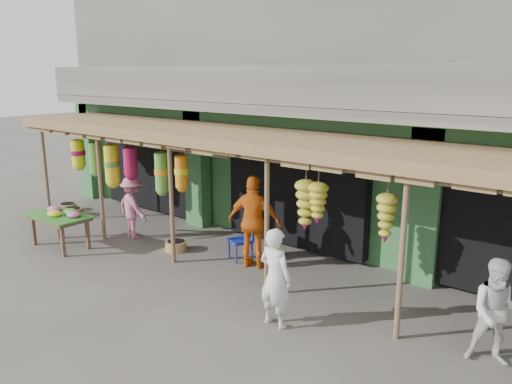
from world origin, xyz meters
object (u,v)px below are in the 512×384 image
Objects in this scene: person_vendor at (254,222)px; person_shopper at (133,207)px; flower_table at (60,217)px; blue_chair at (244,237)px; person_front at (275,278)px; person_right at (498,313)px.

person_vendor is 1.27× the size of person_shopper.
flower_table is 0.77× the size of person_vendor.
person_front reaches higher than blue_chair.
person_front is 1.06× the size of person_right.
flower_table is 1.65m from person_shopper.
blue_chair is (3.79, 2.05, -0.22)m from flower_table.
person_vendor is at bearing 151.64° from person_right.
flower_table is 0.93× the size of person_front.
person_front is at bearing 0.92° from flower_table.
blue_chair is 0.46× the size of person_vendor.
person_shopper is at bearing -10.88° from person_front.
person_front reaches higher than person_shopper.
person_front is at bearing 119.39° from person_vendor.
flower_table is 4.64m from person_vendor.
person_right is 0.79× the size of person_vendor.
person_right is at bearing 6.99° from flower_table.
blue_chair is at bearing -162.71° from person_shopper.
flower_table is 9.14m from person_right.
flower_table is 4.31m from blue_chair.
person_right is 4.87m from person_vendor.
flower_table is at bearing 6.13° from person_vendor.
blue_chair is 5.36m from person_right.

